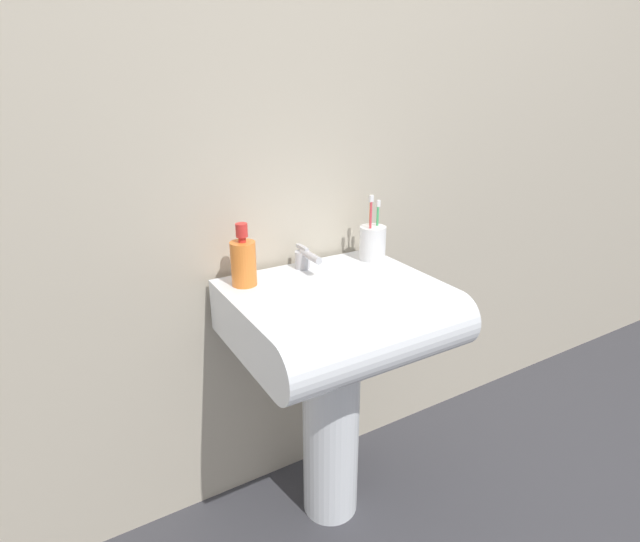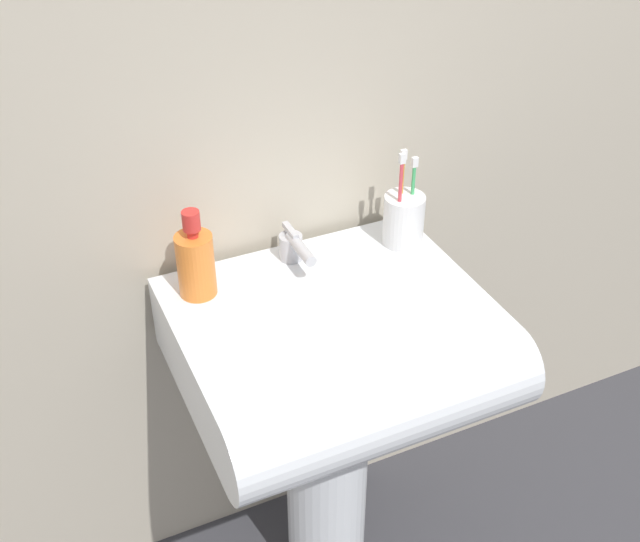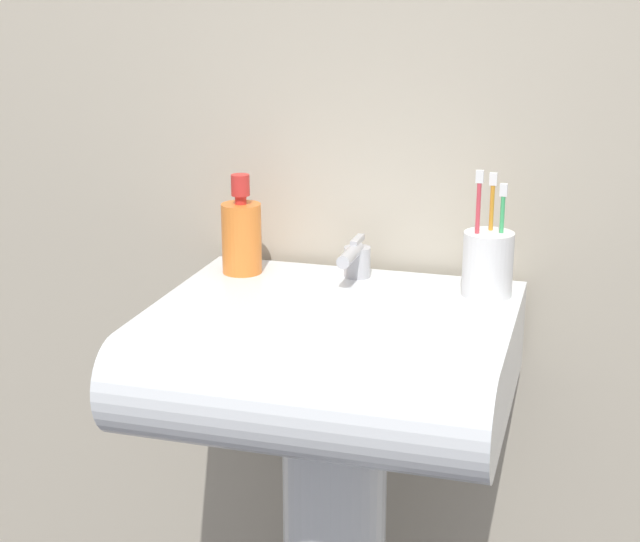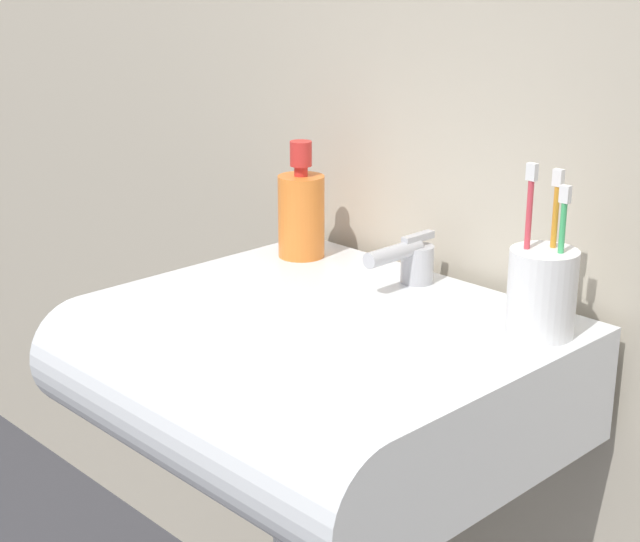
% 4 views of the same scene
% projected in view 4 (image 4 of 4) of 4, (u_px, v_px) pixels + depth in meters
% --- Properties ---
extents(sink_basin, '(0.56, 0.49, 0.15)m').
position_uv_depth(sink_basin, '(306.00, 378.00, 1.23)').
color(sink_basin, white).
rests_on(sink_basin, sink_pedestal).
extents(faucet, '(0.05, 0.13, 0.07)m').
position_uv_depth(faucet, '(410.00, 260.00, 1.33)').
color(faucet, '#B7B7BC').
rests_on(faucet, sink_basin).
extents(toothbrush_cup, '(0.08, 0.08, 0.21)m').
position_uv_depth(toothbrush_cup, '(542.00, 291.00, 1.15)').
color(toothbrush_cup, white).
rests_on(toothbrush_cup, sink_basin).
extents(soap_bottle, '(0.07, 0.07, 0.17)m').
position_uv_depth(soap_bottle, '(301.00, 212.00, 1.44)').
color(soap_bottle, orange).
rests_on(soap_bottle, sink_basin).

